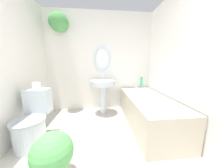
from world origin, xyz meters
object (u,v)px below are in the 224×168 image
Objects in this scene: bathtub at (147,110)px; toilet_paper_roll at (36,86)px; shampoo_bottle at (141,82)px; toilet at (33,123)px; potted_plant at (53,154)px; pedestal_sink at (103,87)px.

toilet_paper_roll is at bearing -176.01° from bathtub.
toilet_paper_roll is (-2.01, -0.86, 0.11)m from shampoo_bottle.
toilet reaches higher than potted_plant.
toilet is at bearing -138.58° from pedestal_sink.
toilet_paper_roll is at bearing 90.00° from toilet.
shampoo_bottle is (0.96, 0.14, 0.09)m from pedestal_sink.
toilet is 1.43m from pedestal_sink.
bathtub reaches higher than potted_plant.
shampoo_bottle is at bearing 23.07° from toilet_paper_roll.
shampoo_bottle is (2.01, 1.07, 0.41)m from toilet.
shampoo_bottle is at bearing 48.50° from potted_plant.
bathtub is (0.84, -0.58, -0.35)m from pedestal_sink.
shampoo_bottle is 2.19m from toilet_paper_roll.
pedestal_sink reaches higher than bathtub.
toilet is 3.67× the size of shampoo_bottle.
potted_plant is at bearing -144.91° from bathtub.
bathtub is 1.66m from potted_plant.
shampoo_bottle is at bearing 80.09° from bathtub.
toilet_paper_roll reaches higher than potted_plant.
shampoo_bottle is 2.28m from potted_plant.
toilet is at bearing -169.70° from bathtub.
bathtub is 3.21× the size of potted_plant.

